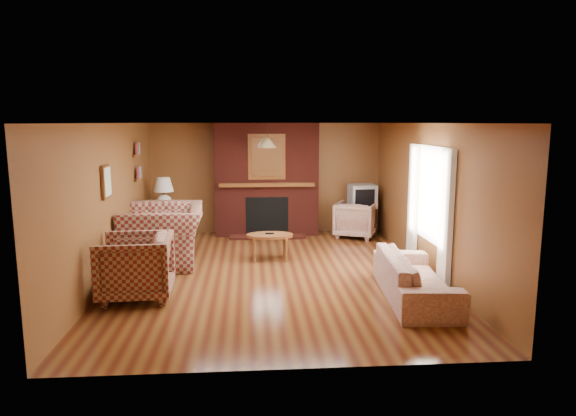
{
  "coord_description": "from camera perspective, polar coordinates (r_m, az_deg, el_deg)",
  "views": [
    {
      "loc": [
        -0.36,
        -7.97,
        2.41
      ],
      "look_at": [
        0.28,
        0.6,
        0.97
      ],
      "focal_mm": 32.0,
      "sensor_mm": 36.0,
      "label": 1
    }
  ],
  "objects": [
    {
      "name": "wall_back",
      "position": [
        11.3,
        -2.45,
        3.33
      ],
      "size": [
        6.5,
        0.0,
        6.5
      ],
      "primitive_type": "plane",
      "rotation": [
        1.57,
        0.0,
        0.0
      ],
      "color": "brown",
      "rests_on": "floor"
    },
    {
      "name": "ceiling",
      "position": [
        7.98,
        -1.73,
        9.41
      ],
      "size": [
        6.5,
        6.5,
        0.0
      ],
      "primitive_type": "plane",
      "rotation": [
        3.14,
        0.0,
        0.0
      ],
      "color": "silver",
      "rests_on": "wall_back"
    },
    {
      "name": "floor",
      "position": [
        8.34,
        -1.65,
        -7.32
      ],
      "size": [
        6.5,
        6.5,
        0.0
      ],
      "primitive_type": "plane",
      "color": "#4B1F10",
      "rests_on": "ground"
    },
    {
      "name": "table_lamp",
      "position": [
        10.66,
        -13.66,
        1.74
      ],
      "size": [
        0.4,
        0.4,
        0.67
      ],
      "color": "silver",
      "rests_on": "side_table"
    },
    {
      "name": "fireplace",
      "position": [
        11.03,
        -2.4,
        3.09
      ],
      "size": [
        2.2,
        0.82,
        2.4
      ],
      "color": "#4A1610",
      "rests_on": "floor"
    },
    {
      "name": "wall_front",
      "position": [
        4.89,
        0.06,
        -4.85
      ],
      "size": [
        6.5,
        0.0,
        6.5
      ],
      "primitive_type": "plane",
      "rotation": [
        -1.57,
        0.0,
        0.0
      ],
      "color": "brown",
      "rests_on": "floor"
    },
    {
      "name": "plaid_armchair",
      "position": [
        7.41,
        -16.62,
        -6.27
      ],
      "size": [
        1.04,
        1.01,
        0.9
      ],
      "primitive_type": "imported",
      "rotation": [
        0.0,
        0.0,
        -1.51
      ],
      "color": "maroon",
      "rests_on": "floor"
    },
    {
      "name": "floral_sofa",
      "position": [
        7.35,
        13.92,
        -7.45
      ],
      "size": [
        0.97,
        2.14,
        0.61
      ],
      "primitive_type": "imported",
      "rotation": [
        0.0,
        0.0,
        1.49
      ],
      "color": "beige",
      "rests_on": "floor"
    },
    {
      "name": "wall_right",
      "position": [
        8.56,
        15.28,
        1.02
      ],
      "size": [
        0.0,
        6.5,
        6.5
      ],
      "primitive_type": "plane",
      "rotation": [
        1.57,
        0.0,
        -1.57
      ],
      "color": "brown",
      "rests_on": "floor"
    },
    {
      "name": "coffee_table",
      "position": [
        9.06,
        -2.05,
        -3.3
      ],
      "size": [
        0.82,
        0.51,
        0.49
      ],
      "color": "brown",
      "rests_on": "floor"
    },
    {
      "name": "tv_stand",
      "position": [
        11.24,
        8.17,
        -1.43
      ],
      "size": [
        0.57,
        0.52,
        0.6
      ],
      "primitive_type": "cube",
      "rotation": [
        0.0,
        0.0,
        0.04
      ],
      "color": "black",
      "rests_on": "floor"
    },
    {
      "name": "crt_tv",
      "position": [
        11.15,
        8.24,
        1.33
      ],
      "size": [
        0.57,
        0.56,
        0.5
      ],
      "color": "#9EA1A6",
      "rests_on": "tv_stand"
    },
    {
      "name": "wall_left",
      "position": [
        8.34,
        -19.1,
        0.62
      ],
      "size": [
        0.0,
        6.5,
        6.5
      ],
      "primitive_type": "plane",
      "rotation": [
        1.57,
        0.0,
        1.57
      ],
      "color": "brown",
      "rests_on": "floor"
    },
    {
      "name": "bookshelf",
      "position": [
        10.12,
        -16.22,
        4.9
      ],
      "size": [
        0.09,
        0.55,
        0.71
      ],
      "color": "brown",
      "rests_on": "wall_left"
    },
    {
      "name": "pendant_light",
      "position": [
        10.29,
        -2.3,
        7.2
      ],
      "size": [
        0.36,
        0.36,
        0.48
      ],
      "color": "black",
      "rests_on": "ceiling"
    },
    {
      "name": "floral_armchair",
      "position": [
        10.97,
        7.53,
        -1.28
      ],
      "size": [
        1.06,
        1.08,
        0.75
      ],
      "primitive_type": "imported",
      "rotation": [
        0.0,
        0.0,
        2.73
      ],
      "color": "beige",
      "rests_on": "floor"
    },
    {
      "name": "window_right",
      "position": [
        8.37,
        15.4,
        0.32
      ],
      "size": [
        0.1,
        1.85,
        2.0
      ],
      "color": "beige",
      "rests_on": "wall_right"
    },
    {
      "name": "side_table",
      "position": [
        10.77,
        -13.51,
        -1.94
      ],
      "size": [
        0.52,
        0.52,
        0.65
      ],
      "primitive_type": "cube",
      "rotation": [
        0.0,
        0.0,
        0.06
      ],
      "color": "brown",
      "rests_on": "floor"
    },
    {
      "name": "plaid_loveseat",
      "position": [
        9.05,
        -13.68,
        -2.95
      ],
      "size": [
        1.49,
        1.66,
        1.01
      ],
      "primitive_type": "imported",
      "rotation": [
        0.0,
        0.0,
        -1.48
      ],
      "color": "maroon",
      "rests_on": "floor"
    },
    {
      "name": "botanical_print",
      "position": [
        8.0,
        -19.55,
        2.77
      ],
      "size": [
        0.05,
        0.4,
        0.5
      ],
      "color": "brown",
      "rests_on": "wall_left"
    }
  ]
}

